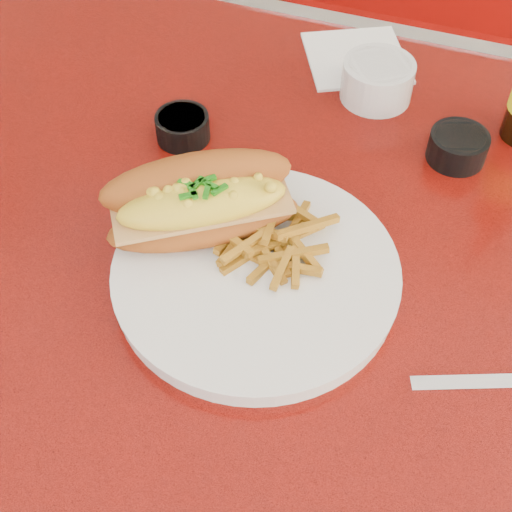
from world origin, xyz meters
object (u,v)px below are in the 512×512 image
(dinner_plate, at_px, (256,274))
(sauce_cup_left, at_px, (183,126))
(diner_table, at_px, (288,311))
(mac_hoagie, at_px, (201,201))
(sauce_cup_right, at_px, (458,146))
(booth_bench_far, at_px, (394,119))
(gravy_ramekin, at_px, (377,79))
(fork, at_px, (318,229))

(dinner_plate, height_order, sauce_cup_left, sauce_cup_left)
(diner_table, distance_m, dinner_plate, 0.19)
(mac_hoagie, distance_m, sauce_cup_right, 0.32)
(dinner_plate, distance_m, sauce_cup_left, 0.24)
(booth_bench_far, relative_size, gravy_ramekin, 11.03)
(sauce_cup_left, bearing_deg, mac_hoagie, -58.89)
(dinner_plate, relative_size, sauce_cup_left, 4.51)
(dinner_plate, distance_m, mac_hoagie, 0.09)
(gravy_ramekin, bearing_deg, dinner_plate, -97.08)
(diner_table, distance_m, fork, 0.18)
(fork, distance_m, sauce_cup_left, 0.22)
(dinner_plate, xyz_separation_m, sauce_cup_left, (-0.16, 0.18, 0.01))
(booth_bench_far, distance_m, sauce_cup_left, 0.89)
(fork, distance_m, sauce_cup_right, 0.21)
(diner_table, xyz_separation_m, gravy_ramekin, (0.03, 0.25, 0.19))
(sauce_cup_left, xyz_separation_m, sauce_cup_right, (0.31, 0.08, 0.00))
(booth_bench_far, bearing_deg, diner_table, -90.00)
(mac_hoagie, relative_size, gravy_ramekin, 1.99)
(dinner_plate, bearing_deg, diner_table, 82.36)
(diner_table, distance_m, mac_hoagie, 0.24)
(fork, xyz_separation_m, sauce_cup_right, (0.11, 0.18, -0.00))
(dinner_plate, relative_size, sauce_cup_right, 4.77)
(booth_bench_far, bearing_deg, sauce_cup_left, -103.15)
(dinner_plate, relative_size, fork, 2.57)
(fork, relative_size, gravy_ramekin, 1.21)
(gravy_ramekin, bearing_deg, sauce_cup_right, -34.66)
(booth_bench_far, relative_size, sauce_cup_right, 16.88)
(diner_table, distance_m, gravy_ramekin, 0.31)
(mac_hoagie, xyz_separation_m, sauce_cup_left, (-0.09, 0.14, -0.04))
(mac_hoagie, distance_m, sauce_cup_left, 0.17)
(diner_table, bearing_deg, dinner_plate, -97.64)
(booth_bench_far, height_order, mac_hoagie, booth_bench_far)
(booth_bench_far, height_order, gravy_ramekin, booth_bench_far)
(sauce_cup_left, bearing_deg, booth_bench_far, 76.85)
(dinner_plate, bearing_deg, gravy_ramekin, 82.92)
(booth_bench_far, relative_size, mac_hoagie, 5.54)
(gravy_ramekin, relative_size, sauce_cup_right, 1.53)
(fork, bearing_deg, gravy_ramekin, 2.57)
(sauce_cup_left, height_order, sauce_cup_right, sauce_cup_right)
(diner_table, bearing_deg, mac_hoagie, -148.30)
(booth_bench_far, xyz_separation_m, mac_hoagie, (-0.08, -0.86, 0.54))
(booth_bench_far, relative_size, dinner_plate, 3.54)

